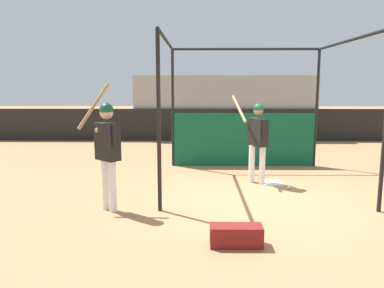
{
  "coord_description": "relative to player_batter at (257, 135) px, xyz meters",
  "views": [
    {
      "loc": [
        -1.09,
        -6.74,
        2.14
      ],
      "look_at": [
        -1.18,
        0.33,
        1.01
      ],
      "focal_mm": 35.0,
      "sensor_mm": 36.0,
      "label": 1
    }
  ],
  "objects": [
    {
      "name": "ground_plane",
      "position": [
        -0.21,
        -1.25,
        -1.05
      ],
      "size": [
        60.0,
        60.0,
        0.0
      ],
      "primitive_type": "plane",
      "color": "#A8754C"
    },
    {
      "name": "outfield_wall",
      "position": [
        -0.21,
        6.2,
        -0.44
      ],
      "size": [
        24.0,
        0.12,
        1.22
      ],
      "color": "black",
      "rests_on": "ground"
    },
    {
      "name": "bleacher_section",
      "position": [
        -0.21,
        7.46,
        0.19
      ],
      "size": [
        7.05,
        2.4,
        2.5
      ],
      "color": "#9E9E99",
      "rests_on": "ground"
    },
    {
      "name": "batting_cage",
      "position": [
        -0.06,
        1.12,
        0.23
      ],
      "size": [
        3.8,
        3.67,
        3.05
      ],
      "color": "black",
      "rests_on": "ground"
    },
    {
      "name": "home_plate",
      "position": [
        0.36,
        -0.0,
        -1.05
      ],
      "size": [
        0.44,
        0.44,
        0.02
      ],
      "color": "white",
      "rests_on": "ground"
    },
    {
      "name": "player_batter",
      "position": [
        0.0,
        0.0,
        0.0
      ],
      "size": [
        0.74,
        0.79,
        1.9
      ],
      "rotation": [
        0.0,
        0.0,
        2.02
      ],
      "color": "white",
      "rests_on": "ground"
    },
    {
      "name": "player_waiting",
      "position": [
        -2.8,
        -1.83,
        0.07
      ],
      "size": [
        0.79,
        0.62,
        2.16
      ],
      "rotation": [
        0.0,
        0.0,
        2.46
      ],
      "color": "white",
      "rests_on": "ground"
    },
    {
      "name": "equipment_bag",
      "position": [
        -0.77,
        -3.23,
        -0.91
      ],
      "size": [
        0.7,
        0.28,
        0.28
      ],
      "color": "maroon",
      "rests_on": "ground"
    },
    {
      "name": "baseball",
      "position": [
        0.62,
        -0.46,
        -1.02
      ],
      "size": [
        0.07,
        0.07,
        0.07
      ],
      "color": "white",
      "rests_on": "ground"
    }
  ]
}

